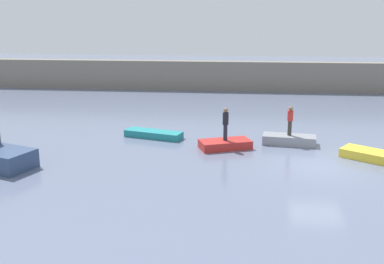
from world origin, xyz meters
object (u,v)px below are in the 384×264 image
at_px(rowboat_teal, 154,134).
at_px(person_dark_shirt, 226,122).
at_px(rowboat_yellow, 382,157).
at_px(rowboat_grey, 289,140).
at_px(rowboat_red, 225,144).
at_px(person_red_shirt, 290,119).

xyz_separation_m(rowboat_teal, person_dark_shirt, (4.29, -1.81, 1.26)).
bearing_deg(rowboat_yellow, person_dark_shirt, -155.96).
distance_m(rowboat_grey, person_dark_shirt, 3.92).
height_order(rowboat_red, rowboat_yellow, rowboat_red).
bearing_deg(person_red_shirt, person_dark_shirt, -161.57).
distance_m(person_red_shirt, person_dark_shirt, 3.73).
bearing_deg(person_dark_shirt, rowboat_teal, 157.19).
bearing_deg(rowboat_yellow, rowboat_grey, -177.29).
height_order(person_red_shirt, person_dark_shirt, person_dark_shirt).
height_order(rowboat_teal, person_red_shirt, person_red_shirt).
height_order(rowboat_teal, rowboat_grey, rowboat_grey).
bearing_deg(rowboat_grey, rowboat_red, -154.45).
distance_m(rowboat_grey, person_red_shirt, 1.18).
height_order(rowboat_red, person_dark_shirt, person_dark_shirt).
bearing_deg(rowboat_red, person_red_shirt, -2.51).
xyz_separation_m(rowboat_red, person_dark_shirt, (0.00, 0.00, 1.24)).
relative_size(rowboat_grey, person_dark_shirt, 1.62).
bearing_deg(rowboat_red, person_dark_shirt, 0.00).
bearing_deg(person_dark_shirt, rowboat_grey, 18.43).
bearing_deg(rowboat_red, rowboat_grey, -2.51).
bearing_deg(rowboat_grey, rowboat_teal, -177.44).
xyz_separation_m(rowboat_grey, person_dark_shirt, (-3.54, -1.18, 1.21)).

